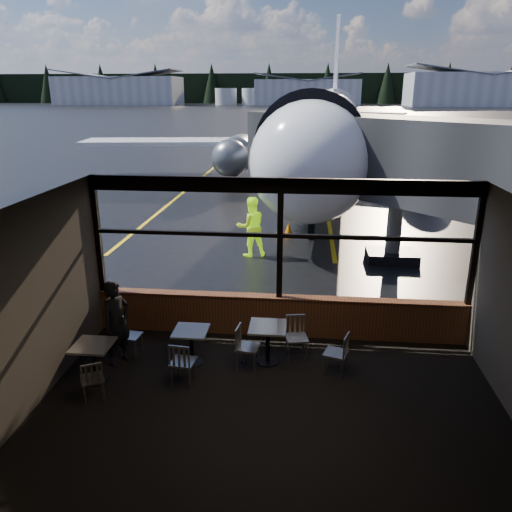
# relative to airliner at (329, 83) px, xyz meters

# --- Properties ---
(ground_plane) EXTENTS (520.00, 520.00, 0.00)m
(ground_plane) POSITION_rel_airliner_xyz_m (-1.64, 100.13, -5.55)
(ground_plane) COLOR black
(ground_plane) RESTS_ON ground
(carpet_floor) EXTENTS (8.00, 6.00, 0.01)m
(carpet_floor) POSITION_rel_airliner_xyz_m (-1.64, -22.87, -5.54)
(carpet_floor) COLOR black
(carpet_floor) RESTS_ON ground
(ceiling) EXTENTS (8.00, 6.00, 0.04)m
(ceiling) POSITION_rel_airliner_xyz_m (-1.64, -22.87, -2.05)
(ceiling) COLOR #38332D
(ceiling) RESTS_ON ground
(wall_left) EXTENTS (0.04, 6.00, 3.50)m
(wall_left) POSITION_rel_airliner_xyz_m (-5.64, -22.87, -3.80)
(wall_left) COLOR #4C453C
(wall_left) RESTS_ON ground
(wall_back) EXTENTS (8.00, 0.04, 3.50)m
(wall_back) POSITION_rel_airliner_xyz_m (-1.64, -25.87, -3.80)
(wall_back) COLOR #4C453C
(wall_back) RESTS_ON ground
(window_sill) EXTENTS (8.00, 0.28, 0.90)m
(window_sill) POSITION_rel_airliner_xyz_m (-1.64, -19.87, -5.10)
(window_sill) COLOR brown
(window_sill) RESTS_ON ground
(window_header) EXTENTS (8.00, 0.18, 0.30)m
(window_header) POSITION_rel_airliner_xyz_m (-1.64, -19.87, -2.20)
(window_header) COLOR black
(window_header) RESTS_ON ground
(mullion_left) EXTENTS (0.12, 0.12, 2.60)m
(mullion_left) POSITION_rel_airliner_xyz_m (-5.59, -19.87, -3.35)
(mullion_left) COLOR black
(mullion_left) RESTS_ON ground
(mullion_centre) EXTENTS (0.12, 0.12, 2.60)m
(mullion_centre) POSITION_rel_airliner_xyz_m (-1.64, -19.87, -3.35)
(mullion_centre) COLOR black
(mullion_centre) RESTS_ON ground
(mullion_right) EXTENTS (0.12, 0.12, 2.60)m
(mullion_right) POSITION_rel_airliner_xyz_m (2.31, -19.87, -3.35)
(mullion_right) COLOR black
(mullion_right) RESTS_ON ground
(window_transom) EXTENTS (8.00, 0.10, 0.08)m
(window_transom) POSITION_rel_airliner_xyz_m (-1.64, -19.87, -3.25)
(window_transom) COLOR black
(window_transom) RESTS_ON ground
(airliner) EXTENTS (32.83, 38.43, 11.10)m
(airliner) POSITION_rel_airliner_xyz_m (0.00, 0.00, 0.00)
(airliner) COLOR white
(airliner) RESTS_ON ground_plane
(jet_bridge) EXTENTS (9.41, 11.50, 5.02)m
(jet_bridge) POSITION_rel_airliner_xyz_m (1.96, -14.37, -3.04)
(jet_bridge) COLOR #2C2B2E
(jet_bridge) RESTS_ON ground_plane
(cafe_table_near) EXTENTS (0.72, 0.72, 0.79)m
(cafe_table_near) POSITION_rel_airliner_xyz_m (-1.80, -21.05, -5.15)
(cafe_table_near) COLOR #A6A199
(cafe_table_near) RESTS_ON carpet_floor
(cafe_table_mid) EXTENTS (0.66, 0.66, 0.73)m
(cafe_table_mid) POSITION_rel_airliner_xyz_m (-3.29, -21.24, -5.19)
(cafe_table_mid) COLOR #A39C95
(cafe_table_mid) RESTS_ON carpet_floor
(cafe_table_left) EXTENTS (0.69, 0.69, 0.76)m
(cafe_table_left) POSITION_rel_airliner_xyz_m (-4.93, -22.06, -5.17)
(cafe_table_left) COLOR gray
(cafe_table_left) RESTS_ON carpet_floor
(chair_near_e) EXTENTS (0.60, 0.60, 0.87)m
(chair_near_e) POSITION_rel_airliner_xyz_m (-0.48, -21.36, -5.12)
(chair_near_e) COLOR #AAA699
(chair_near_e) RESTS_ON carpet_floor
(chair_near_w) EXTENTS (0.54, 0.54, 0.89)m
(chair_near_w) POSITION_rel_airliner_xyz_m (-2.16, -21.32, -5.10)
(chair_near_w) COLOR #B4AFA2
(chair_near_w) RESTS_ON carpet_floor
(chair_near_n) EXTENTS (0.57, 0.57, 0.89)m
(chair_near_n) POSITION_rel_airliner_xyz_m (-1.23, -20.86, -5.10)
(chair_near_n) COLOR #B3ADA2
(chair_near_n) RESTS_ON carpet_floor
(chair_mid_s) EXTENTS (0.54, 0.54, 0.89)m
(chair_mid_s) POSITION_rel_airliner_xyz_m (-3.27, -21.99, -5.10)
(chair_mid_s) COLOR beige
(chair_mid_s) RESTS_ON carpet_floor
(chair_mid_w) EXTENTS (0.49, 0.49, 0.81)m
(chair_mid_w) POSITION_rel_airliner_xyz_m (-4.60, -21.02, -5.14)
(chair_mid_w) COLOR beige
(chair_mid_w) RESTS_ON carpet_floor
(chair_left_s) EXTENTS (0.59, 0.59, 0.80)m
(chair_left_s) POSITION_rel_airliner_xyz_m (-4.74, -22.62, -5.15)
(chair_left_s) COLOR #B0AC9F
(chair_left_s) RESTS_ON carpet_floor
(passenger) EXTENTS (0.67, 0.75, 1.73)m
(passenger) POSITION_rel_airliner_xyz_m (-4.72, -21.37, -4.69)
(passenger) COLOR black
(passenger) RESTS_ON carpet_floor
(ground_crew) EXTENTS (1.15, 1.03, 1.95)m
(ground_crew) POSITION_rel_airliner_xyz_m (-2.87, -14.32, -4.57)
(ground_crew) COLOR #BFF219
(ground_crew) RESTS_ON ground_plane
(cone_nose) EXTENTS (0.39, 0.39, 0.54)m
(cone_nose) POSITION_rel_airliner_xyz_m (-1.73, -12.05, -5.28)
(cone_nose) COLOR #E54207
(cone_nose) RESTS_ON ground_plane
(cone_wing) EXTENTS (0.34, 0.34, 0.47)m
(cone_wing) POSITION_rel_airliner_xyz_m (-6.02, -0.40, -5.32)
(cone_wing) COLOR orange
(cone_wing) RESTS_ON ground_plane
(hangar_left) EXTENTS (45.00, 18.00, 11.00)m
(hangar_left) POSITION_rel_airliner_xyz_m (-71.64, 160.13, -0.05)
(hangar_left) COLOR silver
(hangar_left) RESTS_ON ground_plane
(hangar_mid) EXTENTS (38.00, 15.00, 10.00)m
(hangar_mid) POSITION_rel_airliner_xyz_m (-1.64, 165.13, -0.55)
(hangar_mid) COLOR silver
(hangar_mid) RESTS_ON ground_plane
(hangar_right) EXTENTS (50.00, 20.00, 12.00)m
(hangar_right) POSITION_rel_airliner_xyz_m (58.36, 158.13, 0.45)
(hangar_right) COLOR silver
(hangar_right) RESTS_ON ground_plane
(fuel_tank_a) EXTENTS (8.00, 8.00, 6.00)m
(fuel_tank_a) POSITION_rel_airliner_xyz_m (-31.64, 162.13, -2.55)
(fuel_tank_a) COLOR silver
(fuel_tank_a) RESTS_ON ground_plane
(fuel_tank_b) EXTENTS (8.00, 8.00, 6.00)m
(fuel_tank_b) POSITION_rel_airliner_xyz_m (-21.64, 162.13, -2.55)
(fuel_tank_b) COLOR silver
(fuel_tank_b) RESTS_ON ground_plane
(fuel_tank_c) EXTENTS (8.00, 8.00, 6.00)m
(fuel_tank_c) POSITION_rel_airliner_xyz_m (-11.64, 162.13, -2.55)
(fuel_tank_c) COLOR silver
(fuel_tank_c) RESTS_ON ground_plane
(treeline) EXTENTS (360.00, 3.00, 12.00)m
(treeline) POSITION_rel_airliner_xyz_m (-1.64, 190.13, 0.45)
(treeline) COLOR black
(treeline) RESTS_ON ground_plane
(cone_extra) EXTENTS (0.41, 0.41, 0.57)m
(cone_extra) POSITION_rel_airliner_xyz_m (-2.02, -12.00, -5.26)
(cone_extra) COLOR orange
(cone_extra) RESTS_ON ground_plane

